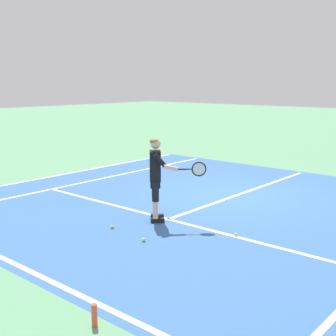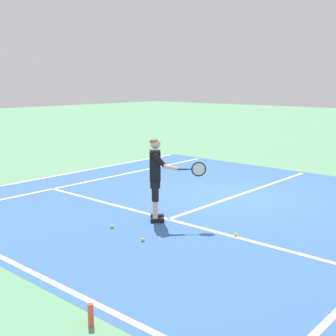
{
  "view_description": "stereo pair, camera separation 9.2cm",
  "coord_description": "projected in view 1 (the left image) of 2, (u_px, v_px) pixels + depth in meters",
  "views": [
    {
      "loc": [
        5.85,
        -9.42,
        2.83
      ],
      "look_at": [
        -0.16,
        -2.42,
        1.05
      ],
      "focal_mm": 47.97,
      "sensor_mm": 36.0,
      "label": 1
    },
    {
      "loc": [
        5.92,
        -9.36,
        2.83
      ],
      "look_at": [
        -0.16,
        -2.42,
        1.05
      ],
      "focal_mm": 47.97,
      "sensor_mm": 36.0,
      "label": 2
    }
  ],
  "objects": [
    {
      "name": "ground_plane",
      "position": [
        235.0,
        196.0,
        11.3
      ],
      "size": [
        80.0,
        80.0,
        0.0
      ],
      "primitive_type": "plane",
      "color": "#609E70"
    },
    {
      "name": "court_inner_surface",
      "position": [
        211.0,
        204.0,
        10.5
      ],
      "size": [
        10.98,
        10.15,
        0.0
      ],
      "primitive_type": "cube",
      "color": "#3866A8",
      "rests_on": "ground"
    },
    {
      "name": "line_baseline",
      "position": [
        26.0,
        269.0,
        6.87
      ],
      "size": [
        10.98,
        0.1,
        0.01
      ],
      "primitive_type": "cube",
      "color": "white",
      "rests_on": "ground"
    },
    {
      "name": "line_service",
      "position": [
        168.0,
        219.0,
        9.36
      ],
      "size": [
        8.23,
        0.1,
        0.01
      ],
      "primitive_type": "cube",
      "color": "white",
      "rests_on": "ground"
    },
    {
      "name": "line_centre_service",
      "position": [
        248.0,
        191.0,
        11.75
      ],
      "size": [
        0.1,
        6.4,
        0.01
      ],
      "primitive_type": "cube",
      "color": "white",
      "rests_on": "ground"
    },
    {
      "name": "line_singles_left",
      "position": [
        96.0,
        180.0,
        13.13
      ],
      "size": [
        0.1,
        9.75,
        0.01
      ],
      "primitive_type": "cube",
      "color": "white",
      "rests_on": "ground"
    },
    {
      "name": "line_doubles_left",
      "position": [
        67.0,
        174.0,
        14.01
      ],
      "size": [
        0.1,
        9.75,
        0.01
      ],
      "primitive_type": "cube",
      "color": "white",
      "rests_on": "ground"
    },
    {
      "name": "tennis_player",
      "position": [
        157.0,
        174.0,
        9.1
      ],
      "size": [
        1.17,
        0.72,
        1.71
      ],
      "color": "black",
      "rests_on": "ground"
    },
    {
      "name": "tennis_ball_near_feet",
      "position": [
        112.0,
        227.0,
        8.78
      ],
      "size": [
        0.07,
        0.07,
        0.07
      ],
      "primitive_type": "sphere",
      "color": "#CCE02D",
      "rests_on": "ground"
    },
    {
      "name": "tennis_ball_by_baseline",
      "position": [
        144.0,
        240.0,
        8.06
      ],
      "size": [
        0.07,
        0.07,
        0.07
      ],
      "primitive_type": "sphere",
      "color": "#CCE02D",
      "rests_on": "ground"
    },
    {
      "name": "tennis_ball_mid_court",
      "position": [
        236.0,
        234.0,
        8.34
      ],
      "size": [
        0.07,
        0.07,
        0.07
      ],
      "primitive_type": "sphere",
      "color": "#CCE02D",
      "rests_on": "ground"
    },
    {
      "name": "water_bottle",
      "position": [
        94.0,
        315.0,
        5.25
      ],
      "size": [
        0.07,
        0.07,
        0.28
      ],
      "primitive_type": "cylinder",
      "color": "#E04C38",
      "rests_on": "ground"
    }
  ]
}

